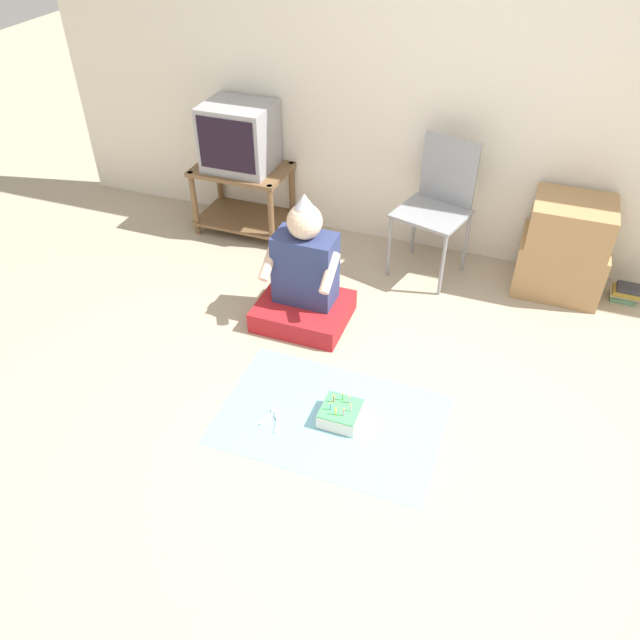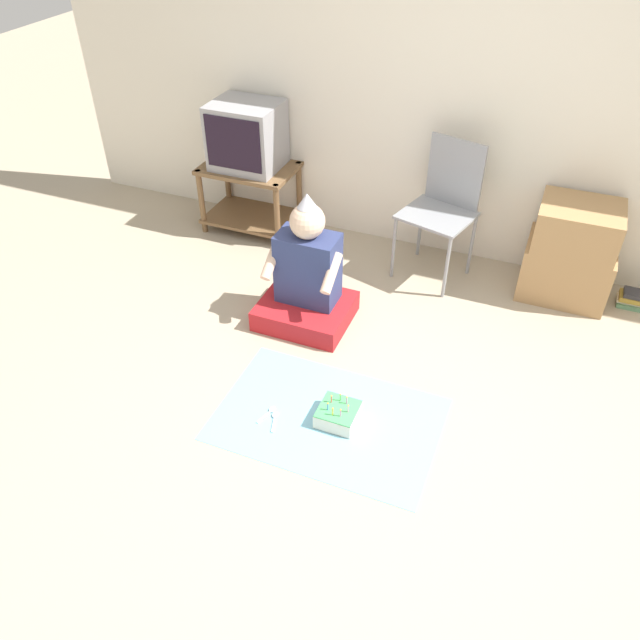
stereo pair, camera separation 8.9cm
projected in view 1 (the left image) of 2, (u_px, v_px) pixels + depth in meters
The scene contains 12 objects.
ground_plane at pixel (381, 451), 3.22m from camera, with size 16.00×16.00×0.00m, color tan.
wall_back at pixel (483, 78), 3.97m from camera, with size 6.40×0.06×2.55m.
tv_stand at pixel (243, 193), 4.82m from camera, with size 0.71×0.47×0.52m.
tv at pixel (239, 137), 4.55m from camera, with size 0.49×0.43×0.48m.
folding_chair at pixel (439, 198), 4.22m from camera, with size 0.54×0.51×0.95m.
cardboard_box_stack at pixel (564, 248), 4.16m from camera, with size 0.56×0.44×0.66m.
book_pile at pixel (625, 293), 4.22m from camera, with size 0.18×0.14×0.11m.
person_seated at pixel (304, 281), 3.92m from camera, with size 0.57×0.49×0.88m.
party_cloth at pixel (330, 419), 3.39m from camera, with size 1.20×0.80×0.01m.
birthday_cake at pixel (341, 413), 3.36m from camera, with size 0.21×0.21×0.14m.
plastic_spoon_near at pixel (273, 412), 3.42m from camera, with size 0.06×0.14×0.01m.
plastic_spoon_far at pixel (277, 418), 3.38m from camera, with size 0.06×0.14×0.01m.
Camera 1 is at (0.43, -2.08, 2.53)m, focal length 35.00 mm.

